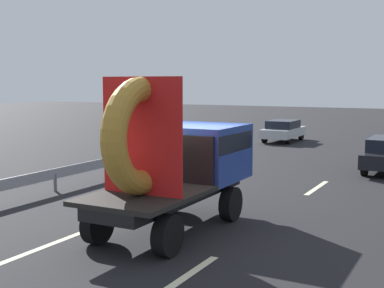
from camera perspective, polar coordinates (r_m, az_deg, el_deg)
The scene contains 8 objects.
ground_plane at distance 13.05m, azimuth -1.21°, elevation -8.14°, with size 120.00×120.00×0.00m, color black.
flatbed_truck at distance 12.12m, azimuth -1.24°, elevation -1.45°, with size 2.02×4.88×3.47m.
guardrail at distance 18.13m, azimuth -10.64°, elevation -2.34°, with size 0.10×15.20×0.71m.
lane_dash_left_near at distance 11.39m, azimuth -15.41°, elevation -10.60°, with size 2.83×0.16×0.01m, color beige.
lane_dash_left_far at distance 17.76m, azimuth 2.38°, elevation -4.13°, with size 2.83×0.16×0.01m, color beige.
lane_dash_right_near at distance 9.44m, azimuth -0.31°, elevation -14.02°, with size 2.08×0.16×0.01m, color beige.
lane_dash_right_far at distance 17.22m, azimuth 13.46°, elevation -4.66°, with size 2.47×0.16×0.01m, color beige.
oncoming_car at distance 30.24m, azimuth 9.93°, elevation 1.51°, with size 1.60×3.73×1.22m.
Camera 1 is at (6.17, -11.00, 3.35)m, focal length 48.91 mm.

